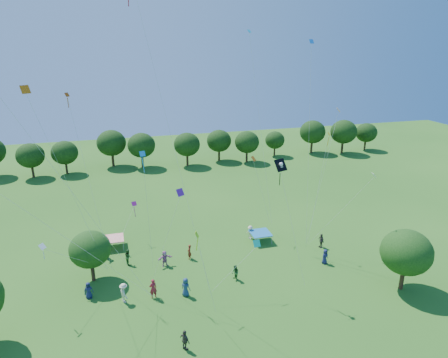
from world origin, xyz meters
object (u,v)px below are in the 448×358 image
at_px(tent_blue, 260,233).
at_px(red_high_kite, 145,36).
at_px(near_tree_east, 406,252).
at_px(pirate_kite, 281,168).
at_px(near_tree_north, 90,249).
at_px(tent_red_stripe, 113,239).

bearing_deg(tent_blue, red_high_kite, -153.81).
bearing_deg(near_tree_east, pirate_kite, 161.39).
relative_size(near_tree_north, near_tree_east, 0.87).
bearing_deg(tent_red_stripe, pirate_kite, -38.71).
bearing_deg(near_tree_east, tent_blue, 127.26).
height_order(near_tree_north, tent_blue, near_tree_north).
bearing_deg(tent_blue, tent_red_stripe, 169.07).
relative_size(near_tree_east, red_high_kite, 0.22).
bearing_deg(near_tree_north, pirate_kite, -18.10).
xyz_separation_m(tent_red_stripe, pirate_kite, (14.36, -11.51, 10.38)).
height_order(near_tree_north, tent_red_stripe, near_tree_north).
bearing_deg(red_high_kite, near_tree_north, 154.81).
height_order(near_tree_north, pirate_kite, pirate_kite).
height_order(near_tree_east, tent_blue, near_tree_east).
xyz_separation_m(tent_red_stripe, tent_blue, (15.97, -3.08, 0.00)).
distance_m(near_tree_east, red_high_kite, 28.49).
height_order(tent_blue, red_high_kite, red_high_kite).
bearing_deg(near_tree_north, near_tree_east, -18.30).
relative_size(near_tree_north, tent_red_stripe, 2.28).
bearing_deg(near_tree_east, red_high_kite, 163.75).
bearing_deg(red_high_kite, tent_blue, 26.19).
relative_size(near_tree_east, pirate_kite, 0.54).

